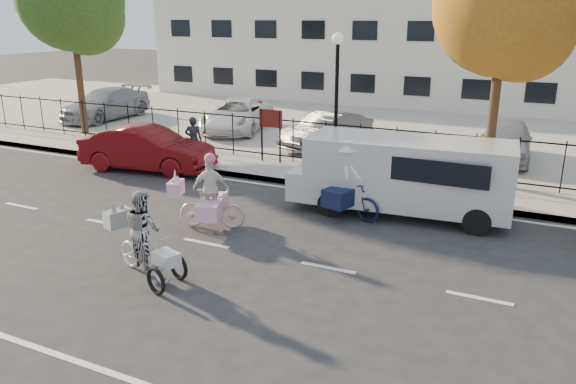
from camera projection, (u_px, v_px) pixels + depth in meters
The scene contains 21 objects.
ground at pixel (206, 243), 12.82m from camera, with size 120.00×120.00×0.00m, color #333334.
road_markings at pixel (206, 243), 12.81m from camera, with size 60.00×9.52×0.01m, color silver, non-canonical shape.
curb at pixel (298, 183), 17.13m from camera, with size 60.00×0.10×0.15m, color #A8A399.
sidewalk at pixel (312, 175), 18.03m from camera, with size 60.00×2.20×0.15m, color #A8A399.
parking_lot at pixel (389, 127), 25.68m from camera, with size 60.00×15.60×0.15m, color #A8A399.
iron_fence at pixel (325, 143), 18.73m from camera, with size 58.00×0.06×1.50m, color black, non-canonical shape.
building at pixel (439, 50), 33.38m from camera, with size 34.00×10.00×6.00m, color silver.
lamppost at pixel (337, 78), 17.51m from camera, with size 0.36×0.36×4.33m.
street_sign at pixel (271, 125), 19.00m from camera, with size 0.85×0.06×1.80m.
zebra_trike at pixel (144, 243), 11.06m from camera, with size 2.07×1.26×1.78m.
unicorn_bike at pixel (210, 200), 13.59m from camera, with size 1.90×1.38×1.88m.
bull_bike at pixel (346, 187), 14.31m from camera, with size 2.23×1.56×2.01m.
white_van at pixel (404, 173), 14.43m from camera, with size 5.74×2.31×1.99m.
red_sedan at pixel (147, 149), 18.65m from camera, with size 1.56×4.46×1.47m, color #5C0A0D.
pedestrian at pixel (194, 140), 19.07m from camera, with size 0.58×0.38×1.58m, color black.
lot_car_a at pixel (106, 104), 27.16m from camera, with size 2.04×5.02×1.46m, color #A2A3A9.
lot_car_b at pixel (237, 115), 24.39m from camera, with size 2.26×4.89×1.36m, color white.
lot_car_c at pixel (327, 130), 21.27m from camera, with size 1.39×3.99×1.32m, color #484A4F.
lot_car_d at pixel (506, 140), 19.43m from camera, with size 1.66×4.13×1.41m, color #9D9FA4.
tree_west at pixel (75, 3), 22.41m from camera, with size 4.24×4.24×7.78m.
tree_mid at pixel (510, 13), 15.41m from camera, with size 3.93×3.93×7.21m.
Camera 1 is at (6.84, -9.87, 4.99)m, focal length 35.00 mm.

